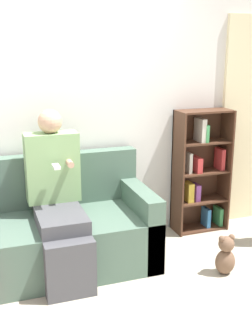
{
  "coord_description": "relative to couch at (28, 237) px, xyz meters",
  "views": [
    {
      "loc": [
        -0.46,
        -2.74,
        1.79
      ],
      "look_at": [
        0.68,
        0.55,
        0.79
      ],
      "focal_mm": 45.0,
      "sensor_mm": 36.0,
      "label": 1
    }
  ],
  "objects": [
    {
      "name": "teddy_bear",
      "position": [
        1.51,
        -0.59,
        -0.13
      ],
      "size": [
        0.17,
        0.14,
        0.34
      ],
      "color": "brown",
      "rests_on": "ground_plane"
    },
    {
      "name": "bookshelf",
      "position": [
        1.74,
        0.31,
        0.32
      ],
      "size": [
        0.54,
        0.26,
        1.22
      ],
      "color": "#4C2D1E",
      "rests_on": "ground_plane"
    },
    {
      "name": "couch",
      "position": [
        0.0,
        0.0,
        0.0
      ],
      "size": [
        2.07,
        0.82,
        0.91
      ],
      "color": "#4C6656",
      "rests_on": "ground_plane"
    },
    {
      "name": "back_wall",
      "position": [
        0.19,
        0.44,
        0.98
      ],
      "size": [
        10.0,
        0.06,
        2.55
      ],
      "color": "silver",
      "rests_on": "ground_plane"
    },
    {
      "name": "adult_seated",
      "position": [
        0.25,
        -0.08,
        0.38
      ],
      "size": [
        0.44,
        0.78,
        1.32
      ],
      "color": "#47474C",
      "rests_on": "ground_plane"
    },
    {
      "name": "ground_plane",
      "position": [
        0.19,
        -0.51,
        -0.29
      ],
      "size": [
        14.0,
        14.0,
        0.0
      ],
      "primitive_type": "plane",
      "color": "#B2A893"
    }
  ]
}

